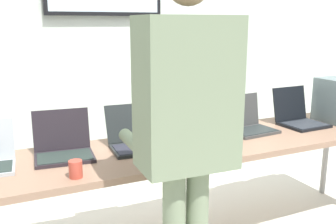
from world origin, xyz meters
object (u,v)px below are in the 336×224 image
workbench (198,150)px  laptop_station_1 (63,146)px  laptop_station_2 (138,138)px  laptop_station_4 (248,123)px  laptop_station_5 (298,116)px  person (186,120)px  coffee_mug (76,169)px  laptop_station_3 (198,130)px

workbench → laptop_station_1: laptop_station_1 is taller
laptop_station_2 → laptop_station_4: size_ratio=1.07×
laptop_station_5 → laptop_station_2: bearing=180.0°
laptop_station_4 → person: size_ratio=0.20×
laptop_station_2 → person: bearing=-92.3°
laptop_station_2 → laptop_station_4: bearing=0.8°
laptop_station_1 → laptop_station_5: bearing=-0.7°
laptop_station_4 → person: (-0.89, -0.72, 0.28)m
laptop_station_1 → laptop_station_2: 0.47m
coffee_mug → workbench: bearing=16.3°
laptop_station_5 → coffee_mug: laptop_station_5 is taller
laptop_station_3 → coffee_mug: bearing=-159.0°
laptop_station_2 → laptop_station_5: (1.33, -0.00, 0.01)m
workbench → laptop_station_5: (0.94, 0.09, 0.11)m
laptop_station_2 → coffee_mug: bearing=-144.4°
workbench → person: size_ratio=1.74×
laptop_station_4 → laptop_station_5: size_ratio=1.05×
workbench → laptop_station_1: 0.87m
laptop_station_1 → laptop_station_5: 1.80m
person → laptop_station_2: bearing=87.7°
workbench → person: bearing=-123.8°
laptop_station_2 → laptop_station_3: 0.44m
laptop_station_1 → person: person is taller
workbench → laptop_station_2: 0.41m
laptop_station_1 → laptop_station_4: (1.32, -0.01, -0.00)m
workbench → coffee_mug: (-0.86, -0.25, 0.09)m
person → workbench: bearing=56.2°
workbench → person: person is taller
workbench → laptop_station_3: 0.16m
laptop_station_3 → laptop_station_2: bearing=-178.2°
coffee_mug → laptop_station_3: bearing=21.0°
laptop_station_1 → laptop_station_3: size_ratio=1.11×
workbench → laptop_station_2: (-0.39, 0.09, 0.11)m
laptop_station_5 → coffee_mug: bearing=-169.4°
laptop_station_2 → laptop_station_1: bearing=177.5°
laptop_station_1 → laptop_station_2: laptop_station_1 is taller
workbench → coffee_mug: bearing=-163.7°
laptop_station_3 → coffee_mug: size_ratio=3.58×
workbench → laptop_station_3: laptop_station_3 is taller
laptop_station_3 → person: size_ratio=0.18×
laptop_station_1 → laptop_station_3: 0.91m
laptop_station_3 → laptop_station_4: 0.41m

